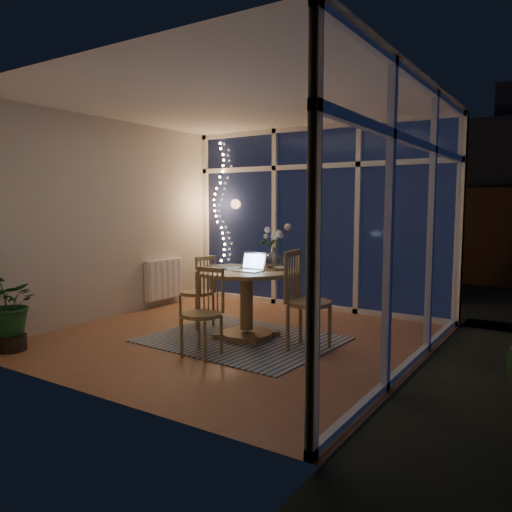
% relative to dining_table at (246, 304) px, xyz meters
% --- Properties ---
extents(floor, '(4.00, 4.00, 0.00)m').
position_rel_dining_table_xyz_m(floor, '(-0.11, -0.06, -0.39)').
color(floor, '#915C3F').
rests_on(floor, ground).
extents(ceiling, '(4.00, 4.00, 0.00)m').
position_rel_dining_table_xyz_m(ceiling, '(-0.11, -0.06, 2.21)').
color(ceiling, silver).
rests_on(ceiling, wall_back).
extents(wall_back, '(4.00, 0.04, 2.60)m').
position_rel_dining_table_xyz_m(wall_back, '(-0.11, 1.94, 0.91)').
color(wall_back, beige).
rests_on(wall_back, floor).
extents(wall_front, '(4.00, 0.04, 2.60)m').
position_rel_dining_table_xyz_m(wall_front, '(-0.11, -2.06, 0.91)').
color(wall_front, beige).
rests_on(wall_front, floor).
extents(wall_left, '(0.04, 4.00, 2.60)m').
position_rel_dining_table_xyz_m(wall_left, '(-2.11, -0.06, 0.91)').
color(wall_left, beige).
rests_on(wall_left, floor).
extents(wall_right, '(0.04, 4.00, 2.60)m').
position_rel_dining_table_xyz_m(wall_right, '(1.89, -0.06, 0.91)').
color(wall_right, beige).
rests_on(wall_right, floor).
extents(window_wall_back, '(4.00, 0.10, 2.60)m').
position_rel_dining_table_xyz_m(window_wall_back, '(-0.11, 1.90, 0.91)').
color(window_wall_back, silver).
rests_on(window_wall_back, floor).
extents(window_wall_right, '(0.10, 4.00, 2.60)m').
position_rel_dining_table_xyz_m(window_wall_right, '(1.85, -0.06, 0.91)').
color(window_wall_right, silver).
rests_on(window_wall_right, floor).
extents(radiator, '(0.10, 0.70, 0.58)m').
position_rel_dining_table_xyz_m(radiator, '(-2.05, 0.84, 0.01)').
color(radiator, white).
rests_on(radiator, wall_left).
extents(fairy_lights, '(0.24, 0.10, 1.85)m').
position_rel_dining_table_xyz_m(fairy_lights, '(-1.76, 1.82, 1.14)').
color(fairy_lights, '#E9A75D').
rests_on(fairy_lights, window_wall_back).
extents(garden_patio, '(12.00, 6.00, 0.10)m').
position_rel_dining_table_xyz_m(garden_patio, '(0.39, 4.94, -0.45)').
color(garden_patio, black).
rests_on(garden_patio, ground).
extents(garden_fence, '(11.00, 0.08, 1.80)m').
position_rel_dining_table_xyz_m(garden_fence, '(-0.11, 5.44, 0.51)').
color(garden_fence, '#3D2516').
rests_on(garden_fence, ground).
extents(neighbour_roof, '(7.00, 3.00, 2.20)m').
position_rel_dining_table_xyz_m(neighbour_roof, '(0.19, 8.44, 1.81)').
color(neighbour_roof, '#31333B').
rests_on(neighbour_roof, ground).
extents(garden_shrubs, '(0.90, 0.90, 0.90)m').
position_rel_dining_table_xyz_m(garden_shrubs, '(-0.91, 3.34, 0.06)').
color(garden_shrubs, '#163218').
rests_on(garden_shrubs, ground).
extents(rug, '(2.07, 1.70, 0.01)m').
position_rel_dining_table_xyz_m(rug, '(0.00, -0.10, -0.38)').
color(rug, '#BAB697').
rests_on(rug, floor).
extents(dining_table, '(1.19, 1.19, 0.77)m').
position_rel_dining_table_xyz_m(dining_table, '(0.00, 0.00, 0.00)').
color(dining_table, olive).
rests_on(dining_table, floor).
extents(chair_left, '(0.46, 0.46, 0.89)m').
position_rel_dining_table_xyz_m(chair_left, '(-0.79, 0.09, 0.06)').
color(chair_left, olive).
rests_on(chair_left, floor).
extents(chair_right, '(0.52, 0.52, 1.04)m').
position_rel_dining_table_xyz_m(chair_right, '(0.80, -0.03, 0.13)').
color(chair_right, olive).
rests_on(chair_right, floor).
extents(chair_front, '(0.43, 0.43, 0.88)m').
position_rel_dining_table_xyz_m(chair_front, '(0.01, -0.80, 0.05)').
color(chair_front, olive).
rests_on(chair_front, floor).
extents(laptop, '(0.30, 0.26, 0.22)m').
position_rel_dining_table_xyz_m(laptop, '(0.10, -0.10, 0.50)').
color(laptop, '#B8B8BD').
rests_on(laptop, dining_table).
extents(flower_vase, '(0.21, 0.21, 0.21)m').
position_rel_dining_table_xyz_m(flower_vase, '(0.14, 0.35, 0.49)').
color(flower_vase, silver).
rests_on(flower_vase, dining_table).
extents(bowl, '(0.16, 0.16, 0.04)m').
position_rel_dining_table_xyz_m(bowl, '(0.33, 0.17, 0.41)').
color(bowl, silver).
rests_on(bowl, dining_table).
extents(newspapers, '(0.44, 0.39, 0.02)m').
position_rel_dining_table_xyz_m(newspapers, '(-0.27, 0.00, 0.40)').
color(newspapers, silver).
rests_on(newspapers, dining_table).
extents(phone, '(0.12, 0.09, 0.01)m').
position_rel_dining_table_xyz_m(phone, '(0.13, -0.05, 0.39)').
color(phone, black).
rests_on(phone, dining_table).
extents(potted_plant, '(0.60, 0.53, 0.76)m').
position_rel_dining_table_xyz_m(potted_plant, '(-1.75, -1.71, -0.01)').
color(potted_plant, '#1B4D24').
rests_on(potted_plant, floor).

